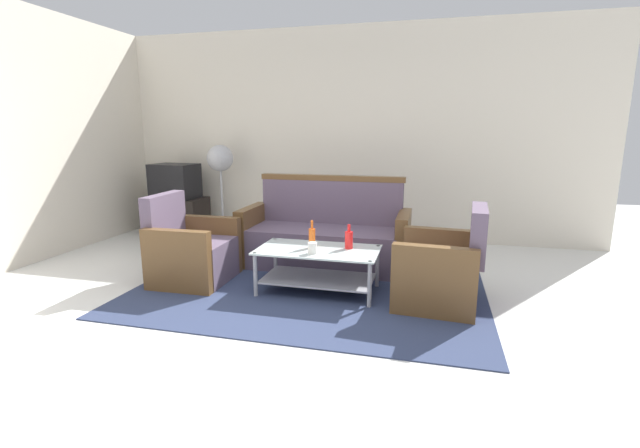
% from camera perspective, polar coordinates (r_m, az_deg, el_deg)
% --- Properties ---
extents(ground_plane, '(14.00, 14.00, 0.00)m').
position_cam_1_polar(ground_plane, '(3.52, -5.51, -12.74)').
color(ground_plane, white).
extents(wall_back, '(6.52, 0.12, 2.80)m').
position_cam_1_polar(wall_back, '(6.16, 4.08, 11.32)').
color(wall_back, silver).
rests_on(wall_back, ground).
extents(rug, '(3.20, 2.29, 0.01)m').
position_cam_1_polar(rug, '(4.25, -1.31, -8.18)').
color(rug, '#2D3856').
rests_on(rug, ground).
extents(couch, '(1.80, 0.74, 0.96)m').
position_cam_1_polar(couch, '(4.86, 0.70, -1.74)').
color(couch, '#5B4C60').
rests_on(couch, rug).
extents(armchair_left, '(0.71, 0.77, 0.85)m').
position_cam_1_polar(armchair_left, '(4.55, -16.14, -3.55)').
color(armchair_left, '#5B4C60').
rests_on(armchair_left, rug).
extents(armchair_right, '(0.75, 0.81, 0.85)m').
position_cam_1_polar(armchair_right, '(3.94, 15.27, -5.91)').
color(armchair_right, '#5B4C60').
rests_on(armchair_right, rug).
extents(coffee_table, '(1.10, 0.60, 0.40)m').
position_cam_1_polar(coffee_table, '(4.07, -0.24, -5.11)').
color(coffee_table, silver).
rests_on(coffee_table, rug).
extents(bottle_orange, '(0.06, 0.06, 0.26)m').
position_cam_1_polar(bottle_orange, '(4.06, -1.03, -1.74)').
color(bottle_orange, '#D85919').
rests_on(bottle_orange, coffee_table).
extents(bottle_red, '(0.07, 0.07, 0.22)m').
position_cam_1_polar(bottle_red, '(4.04, 3.72, -1.99)').
color(bottle_red, red).
rests_on(bottle_red, coffee_table).
extents(cup, '(0.08, 0.08, 0.10)m').
position_cam_1_polar(cup, '(3.88, -0.97, -3.10)').
color(cup, silver).
rests_on(cup, coffee_table).
extents(tv_stand, '(0.80, 0.50, 0.52)m').
position_cam_1_polar(tv_stand, '(6.69, -17.82, 1.00)').
color(tv_stand, black).
rests_on(tv_stand, ground).
extents(television, '(0.63, 0.49, 0.48)m').
position_cam_1_polar(television, '(6.62, -18.08, 5.26)').
color(television, black).
rests_on(television, tv_stand).
extents(pedestal_fan, '(0.36, 0.36, 1.27)m').
position_cam_1_polar(pedestal_fan, '(6.30, -12.65, 7.56)').
color(pedestal_fan, '#2D2D33').
rests_on(pedestal_fan, ground).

